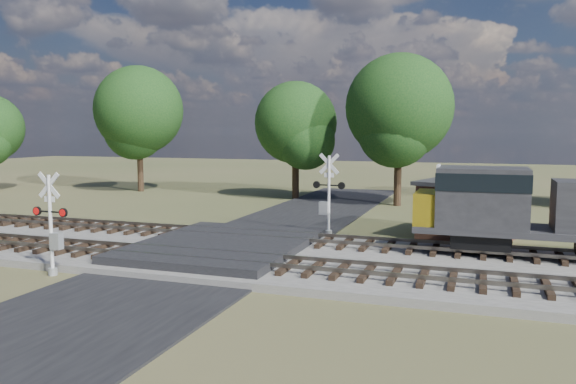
% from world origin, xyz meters
% --- Properties ---
extents(ground, '(160.00, 160.00, 0.00)m').
position_xyz_m(ground, '(0.00, 0.00, 0.00)').
color(ground, '#45512B').
rests_on(ground, ground).
extents(ballast_bed, '(140.00, 10.00, 0.30)m').
position_xyz_m(ballast_bed, '(10.00, 0.50, 0.15)').
color(ballast_bed, gray).
rests_on(ballast_bed, ground).
extents(road, '(7.00, 60.00, 0.08)m').
position_xyz_m(road, '(0.00, 0.00, 0.04)').
color(road, black).
rests_on(road, ground).
extents(crossing_panel, '(7.00, 9.00, 0.62)m').
position_xyz_m(crossing_panel, '(0.00, 0.50, 0.32)').
color(crossing_panel, '#262628').
rests_on(crossing_panel, ground).
extents(track_near, '(140.00, 2.60, 0.33)m').
position_xyz_m(track_near, '(3.12, -2.00, 0.41)').
color(track_near, black).
rests_on(track_near, ballast_bed).
extents(track_far, '(140.00, 2.60, 0.33)m').
position_xyz_m(track_far, '(3.12, 3.00, 0.41)').
color(track_far, black).
rests_on(track_far, ballast_bed).
extents(crossing_signal_near, '(1.60, 0.35, 3.98)m').
position_xyz_m(crossing_signal_near, '(-4.51, -4.93, 1.66)').
color(crossing_signal_near, silver).
rests_on(crossing_signal_near, ground).
extents(crossing_signal_far, '(1.76, 0.39, 4.37)m').
position_xyz_m(crossing_signal_far, '(3.21, 6.36, 1.82)').
color(crossing_signal_far, silver).
rests_on(crossing_signal_far, ground).
extents(equipment_shed, '(5.53, 5.53, 3.02)m').
position_xyz_m(equipment_shed, '(10.24, 7.84, 1.53)').
color(equipment_shed, '#40271B').
rests_on(equipment_shed, ground).
extents(treeline, '(85.62, 11.16, 11.40)m').
position_xyz_m(treeline, '(8.20, 20.70, 6.80)').
color(treeline, black).
rests_on(treeline, ground).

